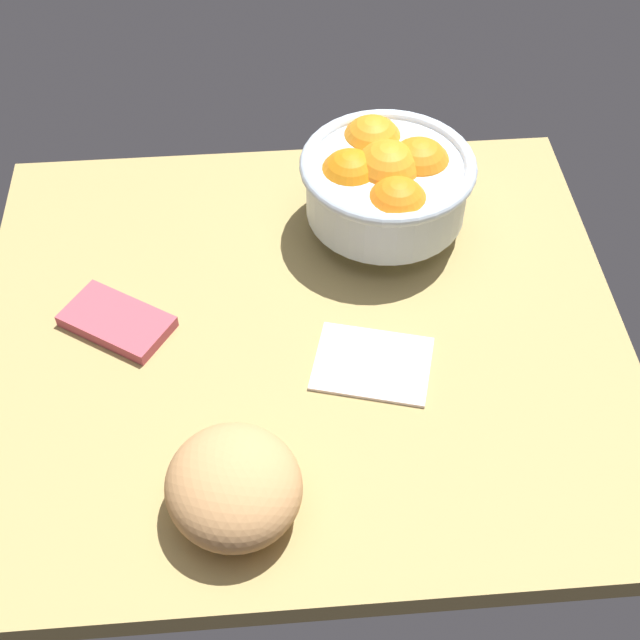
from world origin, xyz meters
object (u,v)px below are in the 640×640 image
at_px(fruit_bowl, 386,181).
at_px(napkin_spare, 372,362).
at_px(napkin_folded, 117,321).
at_px(bread_loaf, 234,486).

distance_m(fruit_bowl, napkin_spare, 0.24).
distance_m(napkin_folded, napkin_spare, 0.30).
bearing_deg(napkin_folded, napkin_spare, 164.21).
xyz_separation_m(fruit_bowl, napkin_spare, (0.04, 0.22, -0.07)).
relative_size(fruit_bowl, bread_loaf, 1.57).
relative_size(fruit_bowl, napkin_folded, 1.73).
bearing_deg(bread_loaf, napkin_spare, -132.48).
xyz_separation_m(fruit_bowl, bread_loaf, (0.19, 0.39, -0.03)).
bearing_deg(napkin_folded, bread_loaf, 118.06).
relative_size(napkin_folded, napkin_spare, 0.96).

